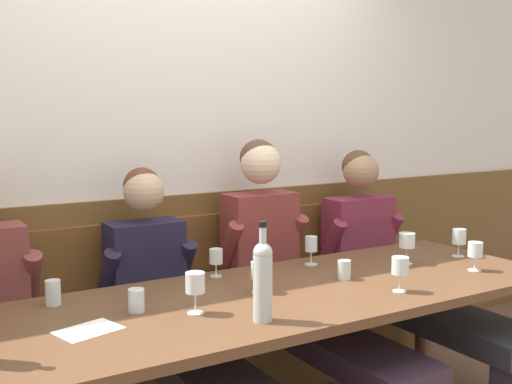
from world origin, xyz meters
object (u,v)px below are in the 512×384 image
object	(u,v)px
person_center_left_seat	(179,318)
wine_glass_center_front	(216,257)
wine_glass_center_rear	(407,242)
water_tumbler_left	(136,300)
wine_glass_mid_left	(258,271)
dining_table	(277,308)
wine_glass_near_bucket	(195,284)
water_tumbler_right	(53,293)
person_right_seat	(297,281)
wine_glass_right_end	(475,251)
wine_glass_by_bottle	(311,246)
wine_glass_left_end	(459,237)
water_tumbler_center	(344,270)
person_left_seat	(405,274)
wine_bottle_clear_water	(263,278)
wine_glass_mid_right	(400,268)
wall_bench	(201,344)

from	to	relation	value
person_center_left_seat	wine_glass_center_front	distance (m)	0.32
wine_glass_center_front	wine_glass_center_rear	bearing A→B (deg)	-16.91
wine_glass_center_rear	water_tumbler_left	bearing A→B (deg)	-179.38
wine_glass_mid_left	dining_table	bearing A→B (deg)	-29.82
wine_glass_near_bucket	wine_glass_mid_left	world-z (taller)	wine_glass_near_bucket
wine_glass_near_bucket	water_tumbler_right	bearing A→B (deg)	138.28
person_right_seat	wine_glass_right_end	distance (m)	0.86
person_right_seat	water_tumbler_left	xyz separation A→B (m)	(-0.95, -0.30, 0.13)
person_center_left_seat	water_tumbler_right	world-z (taller)	person_center_left_seat
wine_glass_by_bottle	water_tumbler_left	xyz separation A→B (m)	(-1.00, -0.25, -0.05)
person_right_seat	wine_glass_center_front	distance (m)	0.49
wine_glass_left_end	wine_glass_by_bottle	bearing A→B (deg)	161.26
water_tumbler_center	water_tumbler_right	xyz separation A→B (m)	(-1.21, 0.30, 0.01)
wine_glass_mid_left	water_tumbler_left	world-z (taller)	wine_glass_mid_left
wine_glass_near_bucket	wine_glass_mid_left	xyz separation A→B (m)	(0.34, 0.11, -0.02)
person_left_seat	wine_bottle_clear_water	bearing A→B (deg)	-155.19
wine_bottle_clear_water	wine_glass_mid_right	xyz separation A→B (m)	(0.69, 0.02, -0.05)
wine_glass_right_end	water_tumbler_center	xyz separation A→B (m)	(-0.63, 0.20, -0.05)
person_left_seat	wine_glass_near_bucket	world-z (taller)	person_left_seat
dining_table	person_right_seat	distance (m)	0.51
person_left_seat	wine_glass_mid_right	world-z (taller)	person_left_seat
wine_glass_near_bucket	wine_glass_center_rear	world-z (taller)	wine_glass_near_bucket
wine_glass_left_end	person_center_left_seat	bearing A→B (deg)	169.63
wine_glass_center_rear	wine_glass_by_bottle	distance (m)	0.47
wall_bench	person_center_left_seat	size ratio (longest dim) A/B	2.19
wine_glass_mid_left	water_tumbler_right	distance (m)	0.82
wine_glass_center_rear	water_tumbler_center	world-z (taller)	wine_glass_center_rear
dining_table	wine_glass_mid_right	distance (m)	0.54
wine_glass_by_bottle	water_tumbler_left	size ratio (longest dim) A/B	1.60
wine_glass_near_bucket	wine_glass_right_end	xyz separation A→B (m)	(1.41, -0.12, -0.02)
wine_glass_left_end	water_tumbler_left	size ratio (longest dim) A/B	1.65
person_right_seat	water_tumbler_center	world-z (taller)	person_right_seat
wine_glass_by_bottle	person_left_seat	bearing A→B (deg)	1.15
wall_bench	wine_glass_center_front	world-z (taller)	wall_bench
dining_table	wine_bottle_clear_water	xyz separation A→B (m)	(-0.24, -0.27, 0.23)
person_left_seat	water_tumbler_center	distance (m)	0.77
person_center_left_seat	wine_glass_near_bucket	distance (m)	0.49
wine_glass_by_bottle	water_tumbler_center	xyz separation A→B (m)	(-0.03, -0.30, -0.05)
wine_glass_mid_left	water_tumbler_right	size ratio (longest dim) A/B	1.34
person_center_left_seat	wine_glass_left_end	size ratio (longest dim) A/B	9.21
wall_bench	water_tumbler_center	size ratio (longest dim) A/B	33.92
person_center_left_seat	water_tumbler_right	bearing A→B (deg)	-178.90
wine_glass_mid_left	wall_bench	bearing A→B (deg)	84.37
wine_glass_near_bucket	water_tumbler_left	distance (m)	0.24
dining_table	wine_glass_near_bucket	size ratio (longest dim) A/B	16.78
wine_glass_center_rear	wine_glass_mid_left	size ratio (longest dim) A/B	1.18
wall_bench	wine_glass_center_front	bearing A→B (deg)	-105.01
wall_bench	water_tumbler_right	xyz separation A→B (m)	(-0.84, -0.42, 0.52)
wine_glass_right_end	water_tumbler_center	world-z (taller)	wine_glass_right_end
wine_glass_center_front	wine_glass_mid_right	bearing A→B (deg)	-48.37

